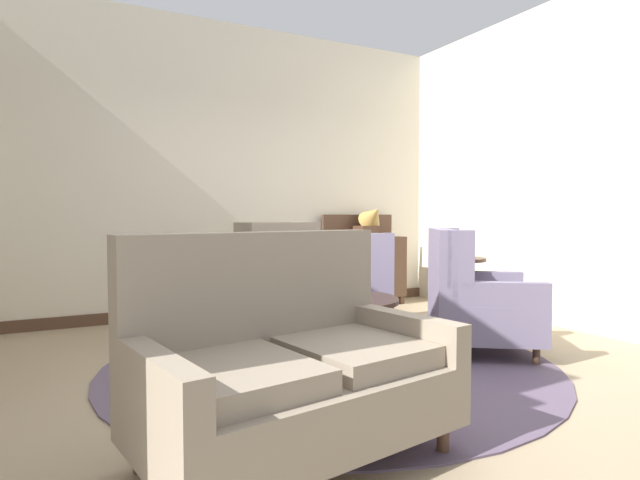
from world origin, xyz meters
name	(u,v)px	position (x,y,z in m)	size (l,w,h in m)	color
ground	(350,374)	(0.00, 0.00, 0.00)	(7.62, 7.62, 0.00)	#9E896B
wall_back	(232,170)	(0.00, 2.66, 1.66)	(5.60, 0.08, 3.31)	beige
wall_right	(529,167)	(2.72, 0.80, 1.66)	(0.08, 3.72, 3.31)	beige
baseboard_back	(235,308)	(0.00, 2.60, 0.06)	(5.44, 0.03, 0.12)	#4C3323
area_rug	(330,363)	(0.00, 0.30, 0.01)	(3.38, 3.38, 0.01)	#5B4C60
coffee_table	(340,307)	(0.20, 0.50, 0.39)	(0.94, 0.94, 0.46)	#4C3323
porcelain_vase	(336,282)	(0.15, 0.48, 0.60)	(0.19, 0.19, 0.33)	brown
settee	(289,369)	(-0.90, -0.94, 0.42)	(1.53, 1.05, 1.05)	gray
armchair_near_window	(473,300)	(1.21, 0.05, 0.43)	(1.15, 1.15, 1.02)	slate
armchair_back_corner	(353,285)	(0.86, 1.37, 0.42)	(1.09, 1.09, 0.96)	slate
armchair_beside_settee	(263,288)	(-0.09, 1.47, 0.44)	(1.06, 1.12, 1.07)	gray
side_table	(457,290)	(1.39, 0.43, 0.45)	(0.50, 0.50, 0.75)	#4C3323
sideboard	(365,266)	(1.63, 2.36, 0.50)	(1.03, 0.38, 1.14)	#4C3323
gramophone	(371,219)	(1.67, 2.28, 1.08)	(0.34, 0.40, 0.47)	#4C3323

